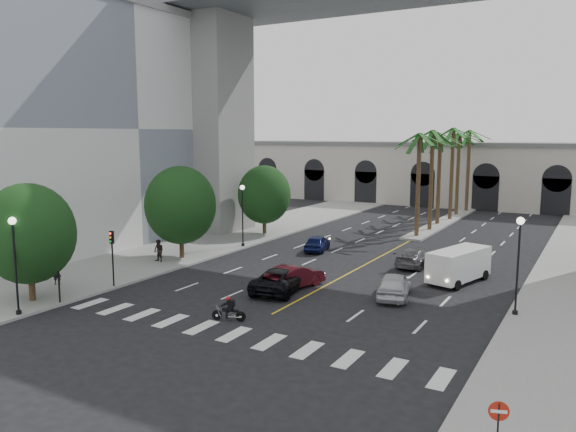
% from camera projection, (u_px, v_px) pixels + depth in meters
% --- Properties ---
extents(ground, '(140.00, 140.00, 0.00)m').
position_uv_depth(ground, '(251.00, 325.00, 28.36)').
color(ground, black).
rests_on(ground, ground).
extents(sidewalk_left, '(8.00, 100.00, 0.15)m').
position_uv_depth(sidewalk_left, '(202.00, 245.00, 48.60)').
color(sidewalk_left, gray).
rests_on(sidewalk_left, ground).
extents(median, '(2.00, 24.00, 0.20)m').
position_uv_depth(median, '(444.00, 222.00, 61.00)').
color(median, gray).
rests_on(median, ground).
extents(building_left, '(16.50, 32.50, 20.60)m').
position_uv_depth(building_left, '(73.00, 126.00, 50.42)').
color(building_left, white).
rests_on(building_left, ground).
extents(pier_building, '(71.00, 10.50, 8.50)m').
position_uv_depth(pier_building, '(478.00, 174.00, 75.01)').
color(pier_building, beige).
rests_on(pier_building, ground).
extents(bridge, '(75.00, 13.00, 26.00)m').
position_uv_depth(bridge, '(445.00, 16.00, 42.91)').
color(bridge, gray).
rests_on(bridge, ground).
extents(palm_a, '(3.20, 3.20, 10.30)m').
position_uv_depth(palm_a, '(420.00, 139.00, 51.11)').
color(palm_a, '#47331E').
rests_on(palm_a, ground).
extents(palm_b, '(3.20, 3.20, 10.60)m').
position_uv_depth(palm_b, '(433.00, 136.00, 54.46)').
color(palm_b, '#47331E').
rests_on(palm_b, ground).
extents(palm_c, '(3.20, 3.20, 10.10)m').
position_uv_depth(palm_c, '(440.00, 141.00, 58.11)').
color(palm_c, '#47331E').
rests_on(palm_c, ground).
extents(palm_d, '(3.20, 3.20, 10.90)m').
position_uv_depth(palm_d, '(453.00, 133.00, 61.27)').
color(palm_d, '#47331E').
rests_on(palm_d, ground).
extents(palm_e, '(3.20, 3.20, 10.40)m').
position_uv_depth(palm_e, '(459.00, 137.00, 64.89)').
color(palm_e, '#47331E').
rests_on(palm_e, ground).
extents(palm_f, '(3.20, 3.20, 10.70)m').
position_uv_depth(palm_f, '(470.00, 135.00, 68.14)').
color(palm_f, '#47331E').
rests_on(palm_f, ground).
extents(street_tree_near, '(5.20, 5.20, 6.89)m').
position_uv_depth(street_tree_near, '(28.00, 234.00, 31.58)').
color(street_tree_near, '#382616').
rests_on(street_tree_near, ground).
extents(street_tree_mid, '(5.44, 5.44, 7.21)m').
position_uv_depth(street_tree_mid, '(181.00, 205.00, 42.72)').
color(street_tree_mid, '#382616').
rests_on(street_tree_mid, ground).
extents(street_tree_far, '(5.04, 5.04, 6.68)m').
position_uv_depth(street_tree_far, '(264.00, 195.00, 53.08)').
color(street_tree_far, '#382616').
rests_on(street_tree_far, ground).
extents(lamp_post_left_near, '(0.40, 0.40, 5.35)m').
position_uv_depth(lamp_post_left_near, '(15.00, 257.00, 29.19)').
color(lamp_post_left_near, black).
rests_on(lamp_post_left_near, ground).
extents(lamp_post_left_far, '(0.40, 0.40, 5.35)m').
position_uv_depth(lamp_post_left_far, '(243.00, 210.00, 47.24)').
color(lamp_post_left_far, black).
rests_on(lamp_post_left_far, ground).
extents(lamp_post_right, '(0.40, 0.40, 5.35)m').
position_uv_depth(lamp_post_right, '(518.00, 257.00, 29.18)').
color(lamp_post_right, black).
rests_on(lamp_post_right, ground).
extents(traffic_signal_near, '(0.25, 0.18, 3.65)m').
position_uv_depth(traffic_signal_near, '(58.00, 262.00, 31.39)').
color(traffic_signal_near, black).
rests_on(traffic_signal_near, ground).
extents(traffic_signal_far, '(0.25, 0.18, 3.65)m').
position_uv_depth(traffic_signal_far, '(112.00, 249.00, 34.83)').
color(traffic_signal_far, black).
rests_on(traffic_signal_far, ground).
extents(motorcycle_rider, '(1.74, 0.71, 1.30)m').
position_uv_depth(motorcycle_rider, '(230.00, 310.00, 28.97)').
color(motorcycle_rider, black).
rests_on(motorcycle_rider, ground).
extents(car_a, '(2.75, 4.73, 1.51)m').
position_uv_depth(car_a, '(394.00, 285.00, 33.10)').
color(car_a, silver).
rests_on(car_a, ground).
extents(car_b, '(2.57, 4.67, 1.46)m').
position_uv_depth(car_b, '(294.00, 277.00, 35.13)').
color(car_b, '#4A0E17').
rests_on(car_b, ground).
extents(car_c, '(3.24, 5.59, 1.46)m').
position_uv_depth(car_c, '(281.00, 280.00, 34.43)').
color(car_c, black).
rests_on(car_c, ground).
extents(car_d, '(2.44, 4.89, 1.36)m').
position_uv_depth(car_d, '(417.00, 257.00, 40.94)').
color(car_d, '#5C5C61').
rests_on(car_d, ground).
extents(car_e, '(2.48, 4.20, 1.34)m').
position_uv_depth(car_e, '(317.00, 243.00, 46.36)').
color(car_e, '#10184C').
rests_on(car_e, ground).
extents(cargo_van, '(3.25, 5.47, 2.19)m').
position_uv_depth(cargo_van, '(458.00, 264.00, 36.36)').
color(cargo_van, silver).
rests_on(cargo_van, ground).
extents(pedestrian_a, '(0.69, 0.60, 1.58)m').
position_uv_depth(pedestrian_a, '(57.00, 272.00, 35.37)').
color(pedestrian_a, black).
rests_on(pedestrian_a, sidewalk_left).
extents(pedestrian_b, '(0.86, 0.69, 1.66)m').
position_uv_depth(pedestrian_b, '(159.00, 251.00, 41.72)').
color(pedestrian_b, black).
rests_on(pedestrian_b, sidewalk_left).
extents(do_not_enter_sign, '(0.55, 0.21, 2.33)m').
position_uv_depth(do_not_enter_sign, '(498.00, 423.00, 15.45)').
color(do_not_enter_sign, black).
rests_on(do_not_enter_sign, ground).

